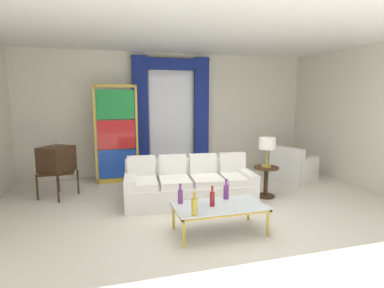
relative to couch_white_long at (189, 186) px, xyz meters
The scene contains 17 objects.
ground_plane 0.77m from the couch_white_long, 76.72° to the right, with size 16.00×16.00×0.00m, color silver.
wall_rear 2.66m from the couch_white_long, 86.05° to the left, with size 8.00×0.12×3.00m, color silver.
wall_right 4.01m from the couch_white_long, ahead, with size 0.12×7.00×3.00m, color silver.
ceiling_slab 2.72m from the couch_white_long, 33.29° to the left, with size 8.00×7.60×0.04m, color white.
curtained_window 2.63m from the couch_white_long, 85.86° to the left, with size 2.00×0.17×2.70m.
couch_white_long is the anchor object (origin of this frame).
coffee_table 1.42m from the couch_white_long, 87.92° to the right, with size 1.29×0.68×0.41m.
bottle_blue_decanter 1.74m from the couch_white_long, 103.26° to the right, with size 0.08×0.08×0.33m.
bottle_crystal_tall 1.23m from the couch_white_long, 78.19° to the right, with size 0.08×0.08×0.31m.
bottle_amber_squat 1.44m from the couch_white_long, 92.42° to the right, with size 0.07×0.07×0.30m.
bottle_ruby_flask 1.29m from the couch_white_long, 111.35° to the right, with size 0.07×0.07×0.30m.
vintage_tv 2.60m from the couch_white_long, 158.11° to the left, with size 0.75×0.77×1.35m.
armchair_white 2.82m from the couch_white_long, 15.83° to the left, with size 1.07×1.06×0.80m.
stained_glass_divider 2.22m from the couch_white_long, 125.53° to the left, with size 0.95×0.05×2.20m.
peacock_figurine 1.49m from the couch_white_long, 118.50° to the left, with size 0.44×0.60×0.50m.
round_side_table 1.51m from the couch_white_long, ahead, with size 0.48×0.48×0.59m.
table_lamp_brass 1.68m from the couch_white_long, ahead, with size 0.32×0.32×0.57m.
Camera 1 is at (-1.65, -4.68, 1.93)m, focal length 29.09 mm.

